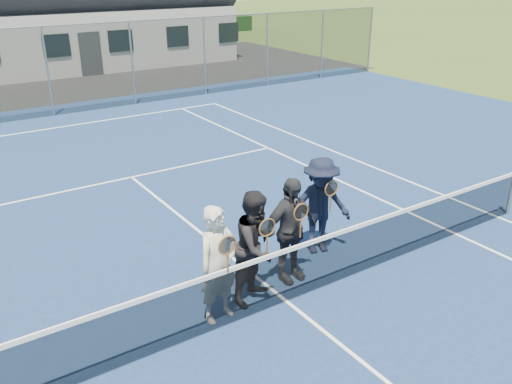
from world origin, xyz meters
TOP-DOWN VIEW (x-y plane):
  - ground at (0.00, 20.00)m, footprint 220.00×220.00m
  - court_surface at (0.00, 0.00)m, footprint 30.00×30.00m
  - court_markings at (0.00, 0.00)m, footprint 11.03×23.83m
  - tennis_net at (0.00, 0.00)m, footprint 11.68×0.08m
  - perimeter_fence at (0.00, 13.50)m, footprint 30.07×0.07m
  - player_a at (-1.06, 0.23)m, footprint 0.72×0.55m
  - player_b at (-0.30, 0.38)m, footprint 1.07×0.96m
  - player_c at (0.44, 0.53)m, footprint 1.07×0.53m
  - player_d at (1.46, 0.99)m, footprint 1.30×0.96m

SIDE VIEW (x-z plane):
  - ground at x=0.00m, z-range 0.00..0.00m
  - court_surface at x=0.00m, z-range 0.00..0.02m
  - court_markings at x=0.00m, z-range 0.02..0.03m
  - tennis_net at x=0.00m, z-range -0.01..1.09m
  - player_d at x=1.46m, z-range 0.02..1.82m
  - player_b at x=-0.30m, z-range 0.02..1.82m
  - player_c at x=0.44m, z-range 0.02..1.82m
  - player_a at x=-1.06m, z-range 0.02..1.82m
  - perimeter_fence at x=0.00m, z-range 0.01..3.03m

